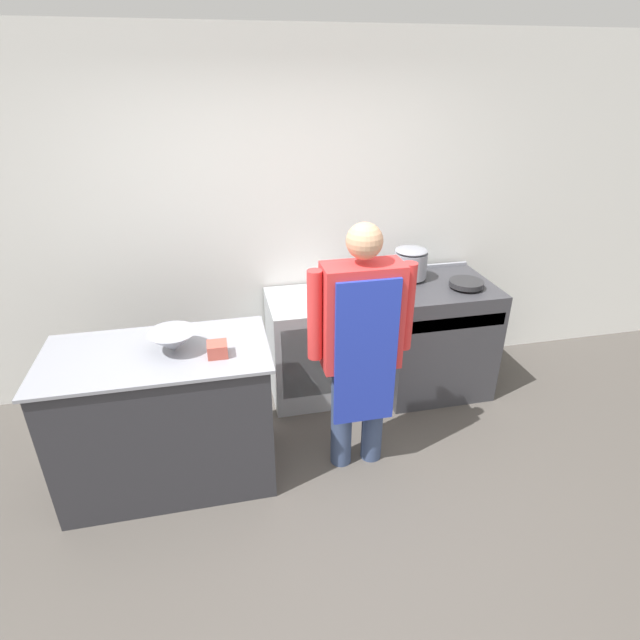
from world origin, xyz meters
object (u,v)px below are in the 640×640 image
person_cook (361,338)px  saute_pan (466,283)px  stock_pot (410,262)px  mixing_bowl (173,341)px  fridge_unit (310,347)px  plastic_tub (217,349)px  stove (432,335)px

person_cook → saute_pan: bearing=32.5°
person_cook → stock_pot: (0.67, 0.92, 0.11)m
mixing_bowl → saute_pan: 2.21m
fridge_unit → mixing_bowl: 1.36m
fridge_unit → plastic_tub: size_ratio=7.35×
stove → mixing_bowl: (-1.97, -0.68, 0.54)m
person_cook → stock_pot: person_cook is taller
stove → saute_pan: bearing=-37.7°
stove → mixing_bowl: bearing=-161.0°
fridge_unit → mixing_bowl: (-0.96, -0.77, 0.58)m
fridge_unit → stove: bearing=-5.0°
stove → fridge_unit: stove is taller
person_cook → mixing_bowl: bearing=174.5°
plastic_tub → stock_pot: 1.79m
stock_pot → saute_pan: bearing=-36.2°
fridge_unit → stock_pot: stock_pot is taller
plastic_tub → stove: bearing=24.6°
fridge_unit → person_cook: person_cook is taller
stock_pot → saute_pan: 0.45m
stock_pot → saute_pan: stock_pot is taller
stock_pot → person_cook: bearing=-126.3°
mixing_bowl → saute_pan: (2.14, 0.55, -0.04)m
mixing_bowl → stock_pot: 1.96m
saute_pan → stove: bearing=142.3°
stock_pot → mixing_bowl: bearing=-155.5°
fridge_unit → saute_pan: (1.18, -0.22, 0.54)m
person_cook → plastic_tub: (-0.86, -0.00, 0.03)m
stove → person_cook: (-0.86, -0.79, 0.49)m
plastic_tub → fridge_unit: bearing=50.9°
stove → fridge_unit: bearing=175.0°
person_cook → stock_pot: bearing=53.7°
plastic_tub → saute_pan: bearing=19.2°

